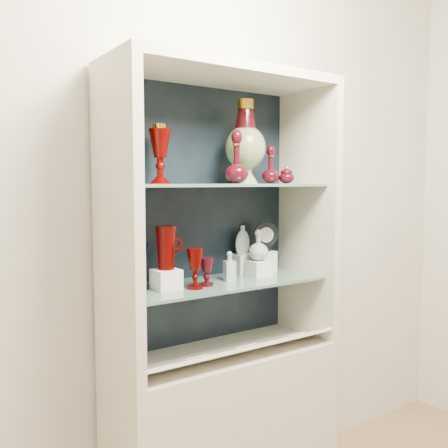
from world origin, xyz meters
TOP-DOWN VIEW (x-y plane):
  - wall_back at (0.00, 1.75)m, footprint 3.50×0.02m
  - cabinet_base at (0.00, 1.53)m, footprint 1.00×0.40m
  - cabinet_back_panel at (0.00, 1.72)m, footprint 0.98×0.02m
  - cabinet_side_left at (-0.48, 1.53)m, footprint 0.04×0.40m
  - cabinet_side_right at (0.48, 1.53)m, footprint 0.04×0.40m
  - cabinet_top_cap at (0.00, 1.53)m, footprint 1.00×0.40m
  - shelf_lower at (0.00, 1.55)m, footprint 0.92×0.34m
  - shelf_upper at (0.00, 1.55)m, footprint 0.92×0.34m
  - label_ledge at (0.00, 1.42)m, footprint 0.92×0.17m
  - label_card_0 at (0.01, 1.42)m, footprint 0.10×0.06m
  - label_card_1 at (0.29, 1.42)m, footprint 0.10×0.06m
  - label_card_2 at (-0.22, 1.42)m, footprint 0.10×0.06m
  - pedestal_lamp_left at (-0.26, 1.60)m, footprint 0.12×0.12m
  - pedestal_lamp_right at (-0.41, 1.59)m, footprint 0.11×0.11m
  - enamel_urn at (0.15, 1.57)m, footprint 0.19×0.19m
  - ruby_decanter_a at (0.03, 1.49)m, footprint 0.13×0.13m
  - ruby_decanter_b at (0.28, 1.56)m, footprint 0.10×0.10m
  - lidded_bowl at (0.36, 1.54)m, footprint 0.07×0.07m
  - cobalt_goblet at (-0.36, 1.61)m, footprint 0.10×0.10m
  - ruby_goblet_tall at (-0.17, 1.49)m, footprint 0.08×0.08m
  - ruby_goblet_small at (-0.10, 1.51)m, footprint 0.07×0.07m
  - riser_ruby_pitcher at (-0.27, 1.55)m, footprint 0.10×0.10m
  - ruby_pitcher at (-0.27, 1.55)m, footprint 0.14×0.09m
  - clear_square_bottle at (0.04, 1.54)m, footprint 0.05×0.05m
  - riser_flat_flask at (0.20, 1.67)m, footprint 0.09×0.09m
  - flat_flask at (0.20, 1.67)m, footprint 0.11×0.06m
  - riser_clear_round_decanter at (0.21, 1.57)m, footprint 0.09×0.09m
  - clear_round_decanter at (0.21, 1.57)m, footprint 0.11×0.11m
  - riser_cameo_medallion at (0.31, 1.63)m, footprint 0.08×0.08m
  - cameo_medallion at (0.31, 1.63)m, footprint 0.13×0.09m

SIDE VIEW (x-z plane):
  - cabinet_base at x=0.00m, z-range 0.00..0.75m
  - label_ledge at x=0.00m, z-range 0.74..0.82m
  - label_card_0 at x=0.01m, z-range 0.78..0.81m
  - label_card_1 at x=0.29m, z-range 0.78..0.81m
  - label_card_2 at x=-0.22m, z-range 0.78..0.81m
  - shelf_lower at x=0.00m, z-range 1.04..1.05m
  - riser_clear_round_decanter at x=0.21m, z-range 1.05..1.12m
  - riser_ruby_pitcher at x=-0.27m, z-range 1.05..1.13m
  - riser_flat_flask at x=0.20m, z-range 1.05..1.14m
  - riser_cameo_medallion at x=0.31m, z-range 1.05..1.15m
  - ruby_goblet_small at x=-0.10m, z-range 1.05..1.17m
  - clear_square_bottle at x=0.04m, z-range 1.05..1.18m
  - ruby_goblet_tall at x=-0.17m, z-range 1.05..1.21m
  - cobalt_goblet at x=-0.36m, z-range 1.05..1.23m
  - clear_round_decanter at x=0.21m, z-range 1.12..1.26m
  - flat_flask at x=0.20m, z-range 1.14..1.28m
  - ruby_pitcher at x=-0.27m, z-range 1.13..1.30m
  - cameo_medallion at x=0.31m, z-range 1.15..1.29m
  - cabinet_back_panel at x=0.00m, z-range 0.75..1.90m
  - cabinet_side_left at x=-0.48m, z-range 0.75..1.90m
  - cabinet_side_right at x=0.48m, z-range 0.75..1.90m
  - wall_back at x=0.00m, z-range 0.00..2.80m
  - shelf_upper at x=0.00m, z-range 1.46..1.47m
  - lidded_bowl at x=0.36m, z-range 1.47..1.55m
  - ruby_decanter_b at x=0.28m, z-range 1.47..1.65m
  - pedestal_lamp_left at x=-0.26m, z-range 1.47..1.71m
  - ruby_decanter_a at x=0.03m, z-range 1.47..1.72m
  - pedestal_lamp_right at x=-0.41m, z-range 1.47..1.73m
  - enamel_urn at x=0.15m, z-range 1.47..1.84m
  - cabinet_top_cap at x=0.00m, z-range 1.90..1.94m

